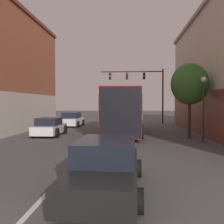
{
  "coord_description": "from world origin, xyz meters",
  "views": [
    {
      "loc": [
        2.18,
        -3.28,
        2.38
      ],
      "look_at": [
        0.89,
        15.39,
        1.75
      ],
      "focal_mm": 42.0,
      "sensor_mm": 36.0,
      "label": 1
    }
  ],
  "objects_px": {
    "bus": "(122,109)",
    "hatchback_foreground": "(106,167)",
    "traffic_signal_gantry": "(142,83)",
    "parked_car_left_near": "(72,120)",
    "parked_car_left_mid": "(50,127)",
    "street_lamp": "(203,102)",
    "street_tree_near": "(190,84)"
  },
  "relations": [
    {
      "from": "hatchback_foreground",
      "to": "parked_car_left_near",
      "type": "xyz_separation_m",
      "value": [
        -5.29,
        19.42,
        0.05
      ]
    },
    {
      "from": "parked_car_left_mid",
      "to": "bus",
      "type": "bearing_deg",
      "value": -73.12
    },
    {
      "from": "hatchback_foreground",
      "to": "parked_car_left_mid",
      "type": "relative_size",
      "value": 1.17
    },
    {
      "from": "hatchback_foreground",
      "to": "traffic_signal_gantry",
      "type": "relative_size",
      "value": 0.62
    },
    {
      "from": "parked_car_left_mid",
      "to": "street_lamp",
      "type": "distance_m",
      "value": 10.8
    },
    {
      "from": "parked_car_left_near",
      "to": "street_tree_near",
      "type": "bearing_deg",
      "value": -129.85
    },
    {
      "from": "street_lamp",
      "to": "parked_car_left_near",
      "type": "bearing_deg",
      "value": 135.56
    },
    {
      "from": "parked_car_left_near",
      "to": "street_tree_near",
      "type": "distance_m",
      "value": 13.62
    },
    {
      "from": "parked_car_left_near",
      "to": "traffic_signal_gantry",
      "type": "distance_m",
      "value": 9.69
    },
    {
      "from": "bus",
      "to": "parked_car_left_near",
      "type": "relative_size",
      "value": 2.63
    },
    {
      "from": "parked_car_left_near",
      "to": "hatchback_foreground",
      "type": "bearing_deg",
      "value": -162.68
    },
    {
      "from": "hatchback_foreground",
      "to": "street_tree_near",
      "type": "height_order",
      "value": "street_tree_near"
    },
    {
      "from": "traffic_signal_gantry",
      "to": "street_tree_near",
      "type": "relative_size",
      "value": 1.48
    },
    {
      "from": "bus",
      "to": "street_tree_near",
      "type": "height_order",
      "value": "street_tree_near"
    },
    {
      "from": "street_tree_near",
      "to": "hatchback_foreground",
      "type": "bearing_deg",
      "value": -113.58
    },
    {
      "from": "bus",
      "to": "parked_car_left_mid",
      "type": "distance_m",
      "value": 5.7
    },
    {
      "from": "parked_car_left_near",
      "to": "traffic_signal_gantry",
      "type": "relative_size",
      "value": 0.52
    },
    {
      "from": "traffic_signal_gantry",
      "to": "bus",
      "type": "bearing_deg",
      "value": -100.46
    },
    {
      "from": "parked_car_left_near",
      "to": "street_tree_near",
      "type": "height_order",
      "value": "street_tree_near"
    },
    {
      "from": "street_lamp",
      "to": "traffic_signal_gantry",
      "type": "bearing_deg",
      "value": 101.49
    },
    {
      "from": "parked_car_left_mid",
      "to": "street_lamp",
      "type": "relative_size",
      "value": 0.99
    },
    {
      "from": "bus",
      "to": "hatchback_foreground",
      "type": "bearing_deg",
      "value": 179.49
    },
    {
      "from": "hatchback_foreground",
      "to": "parked_car_left_near",
      "type": "relative_size",
      "value": 1.19
    },
    {
      "from": "parked_car_left_near",
      "to": "traffic_signal_gantry",
      "type": "xyz_separation_m",
      "value": [
        7.37,
        4.79,
        4.09
      ]
    },
    {
      "from": "parked_car_left_mid",
      "to": "traffic_signal_gantry",
      "type": "distance_m",
      "value": 15.08
    },
    {
      "from": "parked_car_left_mid",
      "to": "street_lamp",
      "type": "xyz_separation_m",
      "value": [
        10.35,
        -2.47,
        1.82
      ]
    },
    {
      "from": "bus",
      "to": "hatchback_foreground",
      "type": "xyz_separation_m",
      "value": [
        -0.08,
        -13.35,
        -1.27
      ]
    },
    {
      "from": "bus",
      "to": "parked_car_left_near",
      "type": "height_order",
      "value": "bus"
    },
    {
      "from": "parked_car_left_near",
      "to": "parked_car_left_mid",
      "type": "bearing_deg",
      "value": -177.4
    },
    {
      "from": "bus",
      "to": "traffic_signal_gantry",
      "type": "xyz_separation_m",
      "value": [
        2.0,
        10.85,
        2.86
      ]
    },
    {
      "from": "bus",
      "to": "parked_car_left_near",
      "type": "bearing_deg",
      "value": 41.33
    },
    {
      "from": "bus",
      "to": "parked_car_left_mid",
      "type": "bearing_deg",
      "value": 107.47
    }
  ]
}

